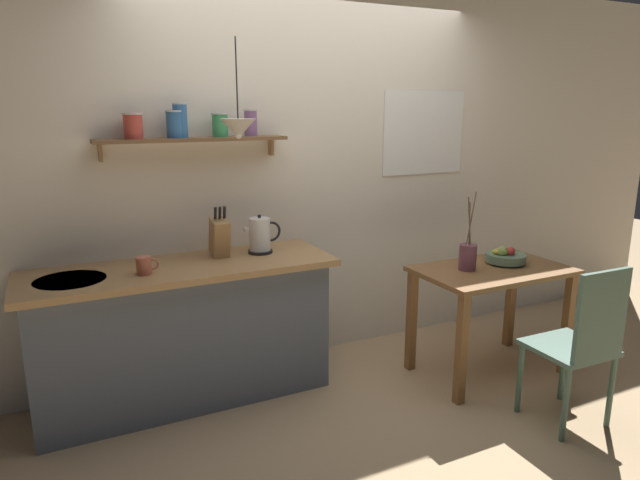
{
  "coord_description": "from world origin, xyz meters",
  "views": [
    {
      "loc": [
        -1.66,
        -2.93,
        1.8
      ],
      "look_at": [
        -0.1,
        0.25,
        0.95
      ],
      "focal_mm": 31.2,
      "sensor_mm": 36.0,
      "label": 1
    }
  ],
  "objects_px": {
    "coffee_mug_by_sink": "(144,266)",
    "dining_chair_near": "(582,340)",
    "twig_vase": "(468,256)",
    "knife_block": "(220,237)",
    "pendant_lamp": "(238,128)",
    "fruit_bowl": "(505,257)",
    "electric_kettle": "(260,236)",
    "dining_table": "(491,287)"
  },
  "relations": [
    {
      "from": "dining_table",
      "to": "knife_block",
      "type": "height_order",
      "value": "knife_block"
    },
    {
      "from": "dining_chair_near",
      "to": "twig_vase",
      "type": "height_order",
      "value": "twig_vase"
    },
    {
      "from": "dining_chair_near",
      "to": "electric_kettle",
      "type": "height_order",
      "value": "electric_kettle"
    },
    {
      "from": "twig_vase",
      "to": "coffee_mug_by_sink",
      "type": "distance_m",
      "value": 2.04
    },
    {
      "from": "dining_table",
      "to": "twig_vase",
      "type": "relative_size",
      "value": 1.96
    },
    {
      "from": "twig_vase",
      "to": "coffee_mug_by_sink",
      "type": "relative_size",
      "value": 4.08
    },
    {
      "from": "coffee_mug_by_sink",
      "to": "pendant_lamp",
      "type": "relative_size",
      "value": 0.23
    },
    {
      "from": "dining_table",
      "to": "coffee_mug_by_sink",
      "type": "distance_m",
      "value": 2.25
    },
    {
      "from": "dining_chair_near",
      "to": "pendant_lamp",
      "type": "height_order",
      "value": "pendant_lamp"
    },
    {
      "from": "electric_kettle",
      "to": "knife_block",
      "type": "xyz_separation_m",
      "value": [
        -0.27,
        0.01,
        0.02
      ]
    },
    {
      "from": "electric_kettle",
      "to": "pendant_lamp",
      "type": "xyz_separation_m",
      "value": [
        -0.19,
        -0.2,
        0.69
      ]
    },
    {
      "from": "dining_chair_near",
      "to": "knife_block",
      "type": "bearing_deg",
      "value": 140.67
    },
    {
      "from": "twig_vase",
      "to": "dining_table",
      "type": "bearing_deg",
      "value": -13.38
    },
    {
      "from": "dining_table",
      "to": "pendant_lamp",
      "type": "xyz_separation_m",
      "value": [
        -1.62,
        0.4,
        1.06
      ]
    },
    {
      "from": "coffee_mug_by_sink",
      "to": "pendant_lamp",
      "type": "distance_m",
      "value": 0.94
    },
    {
      "from": "dining_table",
      "to": "twig_vase",
      "type": "distance_m",
      "value": 0.29
    },
    {
      "from": "twig_vase",
      "to": "knife_block",
      "type": "height_order",
      "value": "twig_vase"
    },
    {
      "from": "electric_kettle",
      "to": "pendant_lamp",
      "type": "relative_size",
      "value": 0.45
    },
    {
      "from": "coffee_mug_by_sink",
      "to": "pendant_lamp",
      "type": "bearing_deg",
      "value": -3.5
    },
    {
      "from": "knife_block",
      "to": "dining_table",
      "type": "bearing_deg",
      "value": -19.69
    },
    {
      "from": "fruit_bowl",
      "to": "twig_vase",
      "type": "relative_size",
      "value": 0.52
    },
    {
      "from": "dining_chair_near",
      "to": "knife_block",
      "type": "height_order",
      "value": "knife_block"
    },
    {
      "from": "electric_kettle",
      "to": "dining_chair_near",
      "type": "bearing_deg",
      "value": -44.09
    },
    {
      "from": "fruit_bowl",
      "to": "electric_kettle",
      "type": "xyz_separation_m",
      "value": [
        -1.58,
        0.55,
        0.2
      ]
    },
    {
      "from": "fruit_bowl",
      "to": "twig_vase",
      "type": "xyz_separation_m",
      "value": [
        -0.34,
        -0.0,
        0.04
      ]
    },
    {
      "from": "coffee_mug_by_sink",
      "to": "dining_chair_near",
      "type": "bearing_deg",
      "value": -28.96
    },
    {
      "from": "fruit_bowl",
      "to": "knife_block",
      "type": "distance_m",
      "value": 1.94
    },
    {
      "from": "twig_vase",
      "to": "coffee_mug_by_sink",
      "type": "height_order",
      "value": "twig_vase"
    },
    {
      "from": "fruit_bowl",
      "to": "dining_chair_near",
      "type": "bearing_deg",
      "value": -103.12
    },
    {
      "from": "knife_block",
      "to": "pendant_lamp",
      "type": "bearing_deg",
      "value": -69.27
    },
    {
      "from": "dining_chair_near",
      "to": "coffee_mug_by_sink",
      "type": "distance_m",
      "value": 2.49
    },
    {
      "from": "dining_table",
      "to": "dining_chair_near",
      "type": "bearing_deg",
      "value": -92.54
    },
    {
      "from": "knife_block",
      "to": "fruit_bowl",
      "type": "bearing_deg",
      "value": -16.81
    },
    {
      "from": "dining_chair_near",
      "to": "electric_kettle",
      "type": "relative_size",
      "value": 3.82
    },
    {
      "from": "dining_table",
      "to": "pendant_lamp",
      "type": "distance_m",
      "value": 1.98
    },
    {
      "from": "pendant_lamp",
      "to": "twig_vase",
      "type": "bearing_deg",
      "value": -13.96
    },
    {
      "from": "twig_vase",
      "to": "coffee_mug_by_sink",
      "type": "bearing_deg",
      "value": 168.94
    },
    {
      "from": "twig_vase",
      "to": "dining_chair_near",
      "type": "bearing_deg",
      "value": -79.2
    },
    {
      "from": "twig_vase",
      "to": "pendant_lamp",
      "type": "relative_size",
      "value": 0.93
    },
    {
      "from": "dining_chair_near",
      "to": "twig_vase",
      "type": "distance_m",
      "value": 0.87
    },
    {
      "from": "dining_chair_near",
      "to": "twig_vase",
      "type": "relative_size",
      "value": 1.86
    },
    {
      "from": "fruit_bowl",
      "to": "knife_block",
      "type": "relative_size",
      "value": 0.83
    }
  ]
}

